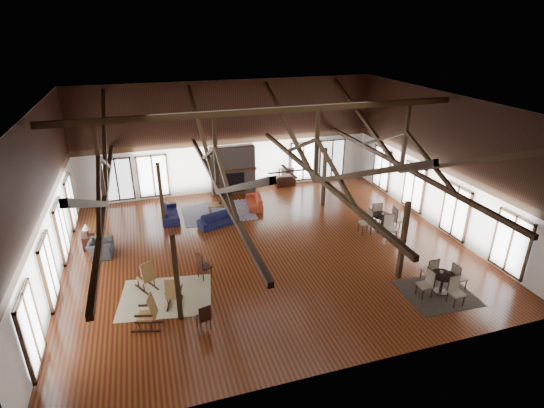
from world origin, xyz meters
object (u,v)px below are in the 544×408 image
object	(u,v)px
armchair	(101,248)
sofa_navy_front	(218,220)
sofa_navy_left	(170,213)
cafe_table_near	(442,280)
coffee_table	(220,205)
sofa_orange	(254,201)
tv_console	(285,181)
cafe_table_far	(382,220)

from	to	relation	value
armchair	sofa_navy_front	bearing A→B (deg)	-68.06
sofa_navy_left	armchair	size ratio (longest dim) A/B	1.99
sofa_navy_front	cafe_table_near	distance (m)	9.96
sofa_navy_left	coffee_table	world-z (taller)	sofa_navy_left
sofa_orange	coffee_table	size ratio (longest dim) A/B	1.40
cafe_table_near	tv_console	world-z (taller)	cafe_table_near
sofa_navy_front	sofa_navy_left	bearing A→B (deg)	128.85
armchair	cafe_table_far	xyz separation A→B (m)	(11.98, -1.50, 0.23)
cafe_table_far	armchair	bearing A→B (deg)	172.87
sofa_orange	cafe_table_near	xyz separation A→B (m)	(4.30, -9.19, 0.23)
sofa_navy_front	armchair	xyz separation A→B (m)	(-5.05, -1.31, 0.06)
sofa_navy_left	cafe_table_far	size ratio (longest dim) A/B	0.93
cafe_table_far	tv_console	bearing A→B (deg)	108.65
sofa_orange	tv_console	size ratio (longest dim) A/B	1.59
cafe_table_near	sofa_orange	bearing A→B (deg)	115.10
sofa_navy_left	sofa_orange	size ratio (longest dim) A/B	1.10
sofa_navy_front	sofa_orange	world-z (taller)	sofa_navy_front
sofa_navy_front	coffee_table	distance (m)	1.41
sofa_navy_front	sofa_orange	xyz separation A→B (m)	(2.17, 1.62, -0.00)
cafe_table_near	tv_console	distance (m)	11.66
cafe_table_near	tv_console	bearing A→B (deg)	99.03
tv_console	armchair	bearing A→B (deg)	-151.55
sofa_orange	armchair	xyz separation A→B (m)	(-7.23, -2.93, 0.06)
coffee_table	sofa_navy_front	bearing A→B (deg)	-92.26
sofa_orange	tv_console	world-z (taller)	tv_console
sofa_navy_left	sofa_orange	bearing A→B (deg)	-86.64
sofa_navy_front	armchair	bearing A→B (deg)	177.31
cafe_table_far	sofa_orange	bearing A→B (deg)	137.02
sofa_orange	tv_console	xyz separation A→B (m)	(2.47, 2.32, 0.02)
coffee_table	sofa_navy_left	bearing A→B (deg)	-168.40
sofa_navy_left	cafe_table_near	world-z (taller)	cafe_table_near
coffee_table	cafe_table_far	size ratio (longest dim) A/B	0.60
armchair	coffee_table	bearing A→B (deg)	-56.38
sofa_navy_front	sofa_navy_left	size ratio (longest dim) A/B	0.92
armchair	tv_console	distance (m)	11.03
sofa_navy_left	armchair	bearing A→B (deg)	132.73
cafe_table_far	coffee_table	bearing A→B (deg)	147.62
sofa_navy_left	sofa_orange	world-z (taller)	sofa_navy_left
cafe_table_near	coffee_table	bearing A→B (deg)	124.44
coffee_table	armchair	bearing A→B (deg)	-141.15
armchair	sofa_orange	bearing A→B (deg)	-60.52
armchair	sofa_navy_left	bearing A→B (deg)	-40.25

